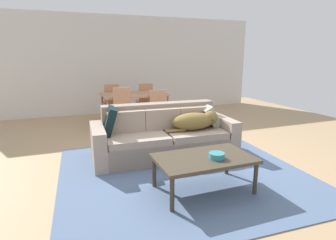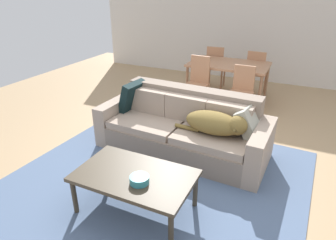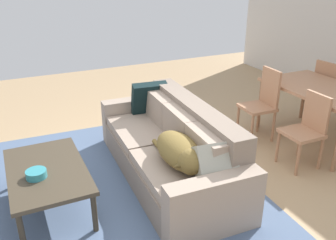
{
  "view_description": "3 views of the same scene",
  "coord_description": "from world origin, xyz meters",
  "px_view_note": "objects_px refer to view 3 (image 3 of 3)",
  "views": [
    {
      "loc": [
        -1.7,
        -3.88,
        1.63
      ],
      "look_at": [
        -0.24,
        -0.08,
        0.66
      ],
      "focal_mm": 29.18,
      "sensor_mm": 36.0,
      "label": 1
    },
    {
      "loc": [
        1.11,
        -3.19,
        2.14
      ],
      "look_at": [
        -0.38,
        -0.01,
        0.5
      ],
      "focal_mm": 31.48,
      "sensor_mm": 36.0,
      "label": 2
    },
    {
      "loc": [
        2.96,
        -1.4,
        2.22
      ],
      "look_at": [
        -0.29,
        0.15,
        0.66
      ],
      "focal_mm": 38.73,
      "sensor_mm": 36.0,
      "label": 3
    }
  ],
  "objects_px": {
    "dining_table": "(322,92)",
    "dining_chair_near_left": "(262,101)",
    "bowl_on_coffee_table": "(36,174)",
    "dining_chair_far_left": "(328,89)",
    "dining_chair_near_right": "(307,127)",
    "throw_pillow_by_left_arm": "(149,99)",
    "throw_pillow_by_right_arm": "(216,164)",
    "couch": "(172,150)",
    "dog_on_left_cushion": "(181,152)",
    "coffee_table": "(47,173)"
  },
  "relations": [
    {
      "from": "dog_on_left_cushion",
      "to": "dining_chair_near_right",
      "type": "xyz_separation_m",
      "value": [
        -0.05,
        1.68,
        -0.09
      ]
    },
    {
      "from": "dining_table",
      "to": "dining_chair_near_left",
      "type": "bearing_deg",
      "value": -122.72
    },
    {
      "from": "throw_pillow_by_left_arm",
      "to": "coffee_table",
      "type": "distance_m",
      "value": 1.7
    },
    {
      "from": "dining_table",
      "to": "dining_chair_far_left",
      "type": "bearing_deg",
      "value": 125.31
    },
    {
      "from": "dining_chair_far_left",
      "to": "dining_chair_near_right",
      "type": "bearing_deg",
      "value": 119.66
    },
    {
      "from": "dining_chair_far_left",
      "to": "couch",
      "type": "bearing_deg",
      "value": 93.67
    },
    {
      "from": "throw_pillow_by_right_arm",
      "to": "dining_chair_near_left",
      "type": "relative_size",
      "value": 0.38
    },
    {
      "from": "couch",
      "to": "dining_chair_near_right",
      "type": "height_order",
      "value": "dining_chair_near_right"
    },
    {
      "from": "dining_chair_near_right",
      "to": "dining_chair_far_left",
      "type": "distance_m",
      "value": 1.5
    },
    {
      "from": "dog_on_left_cushion",
      "to": "dining_chair_near_right",
      "type": "bearing_deg",
      "value": 94.49
    },
    {
      "from": "throw_pillow_by_left_arm",
      "to": "dog_on_left_cushion",
      "type": "bearing_deg",
      "value": -10.33
    },
    {
      "from": "dining_chair_near_left",
      "to": "dining_chair_far_left",
      "type": "relative_size",
      "value": 1.04
    },
    {
      "from": "couch",
      "to": "bowl_on_coffee_table",
      "type": "height_order",
      "value": "couch"
    },
    {
      "from": "throw_pillow_by_left_arm",
      "to": "dining_table",
      "type": "bearing_deg",
      "value": 66.17
    },
    {
      "from": "coffee_table",
      "to": "throw_pillow_by_right_arm",
      "type": "bearing_deg",
      "value": 58.26
    },
    {
      "from": "couch",
      "to": "bowl_on_coffee_table",
      "type": "distance_m",
      "value": 1.45
    },
    {
      "from": "throw_pillow_by_right_arm",
      "to": "dining_table",
      "type": "bearing_deg",
      "value": 111.0
    },
    {
      "from": "throw_pillow_by_right_arm",
      "to": "couch",
      "type": "bearing_deg",
      "value": -179.23
    },
    {
      "from": "dog_on_left_cushion",
      "to": "coffee_table",
      "type": "distance_m",
      "value": 1.28
    },
    {
      "from": "dining_chair_near_right",
      "to": "coffee_table",
      "type": "bearing_deg",
      "value": -97.42
    },
    {
      "from": "couch",
      "to": "throw_pillow_by_left_arm",
      "type": "height_order",
      "value": "throw_pillow_by_left_arm"
    },
    {
      "from": "dog_on_left_cushion",
      "to": "throw_pillow_by_right_arm",
      "type": "height_order",
      "value": "throw_pillow_by_right_arm"
    },
    {
      "from": "dog_on_left_cushion",
      "to": "dining_table",
      "type": "height_order",
      "value": "dining_table"
    },
    {
      "from": "couch",
      "to": "dog_on_left_cushion",
      "type": "bearing_deg",
      "value": -14.78
    },
    {
      "from": "coffee_table",
      "to": "dining_table",
      "type": "bearing_deg",
      "value": 89.7
    },
    {
      "from": "dining_chair_near_left",
      "to": "dining_chair_near_right",
      "type": "distance_m",
      "value": 0.8
    },
    {
      "from": "couch",
      "to": "dining_chair_near_right",
      "type": "xyz_separation_m",
      "value": [
        0.45,
        1.52,
        0.16
      ]
    },
    {
      "from": "throw_pillow_by_left_arm",
      "to": "coffee_table",
      "type": "bearing_deg",
      "value": -58.17
    },
    {
      "from": "bowl_on_coffee_table",
      "to": "dining_table",
      "type": "height_order",
      "value": "dining_table"
    },
    {
      "from": "bowl_on_coffee_table",
      "to": "dining_chair_near_left",
      "type": "xyz_separation_m",
      "value": [
        -0.5,
        2.95,
        0.06
      ]
    },
    {
      "from": "throw_pillow_by_right_arm",
      "to": "throw_pillow_by_left_arm",
      "type": "bearing_deg",
      "value": 177.37
    },
    {
      "from": "dining_table",
      "to": "dining_chair_near_left",
      "type": "height_order",
      "value": "dining_chair_near_left"
    },
    {
      "from": "coffee_table",
      "to": "dining_chair_far_left",
      "type": "xyz_separation_m",
      "value": [
        -0.42,
        4.1,
        0.12
      ]
    },
    {
      "from": "dog_on_left_cushion",
      "to": "dining_table",
      "type": "distance_m",
      "value": 2.34
    },
    {
      "from": "couch",
      "to": "dining_table",
      "type": "xyz_separation_m",
      "value": [
        0.05,
        2.14,
        0.37
      ]
    },
    {
      "from": "couch",
      "to": "throw_pillow_by_left_arm",
      "type": "bearing_deg",
      "value": 176.6
    },
    {
      "from": "throw_pillow_by_right_arm",
      "to": "dining_chair_far_left",
      "type": "height_order",
      "value": "dining_chair_far_left"
    },
    {
      "from": "throw_pillow_by_left_arm",
      "to": "throw_pillow_by_right_arm",
      "type": "relative_size",
      "value": 1.21
    },
    {
      "from": "throw_pillow_by_right_arm",
      "to": "dining_chair_near_right",
      "type": "relative_size",
      "value": 0.42
    },
    {
      "from": "bowl_on_coffee_table",
      "to": "dining_chair_near_left",
      "type": "distance_m",
      "value": 2.99
    },
    {
      "from": "dining_chair_near_left",
      "to": "couch",
      "type": "bearing_deg",
      "value": -73.35
    },
    {
      "from": "bowl_on_coffee_table",
      "to": "dining_table",
      "type": "relative_size",
      "value": 0.13
    },
    {
      "from": "throw_pillow_by_right_arm",
      "to": "coffee_table",
      "type": "bearing_deg",
      "value": -121.74
    },
    {
      "from": "dining_table",
      "to": "dining_chair_near_right",
      "type": "relative_size",
      "value": 1.67
    },
    {
      "from": "dining_table",
      "to": "throw_pillow_by_left_arm",
      "type": "bearing_deg",
      "value": -113.83
    },
    {
      "from": "coffee_table",
      "to": "dining_table",
      "type": "height_order",
      "value": "dining_table"
    },
    {
      "from": "dining_table",
      "to": "dining_chair_near_left",
      "type": "distance_m",
      "value": 0.76
    },
    {
      "from": "coffee_table",
      "to": "dining_table",
      "type": "distance_m",
      "value": 3.49
    },
    {
      "from": "coffee_table",
      "to": "dining_chair_far_left",
      "type": "bearing_deg",
      "value": 95.88
    },
    {
      "from": "dog_on_left_cushion",
      "to": "throw_pillow_by_left_arm",
      "type": "relative_size",
      "value": 2.06
    }
  ]
}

